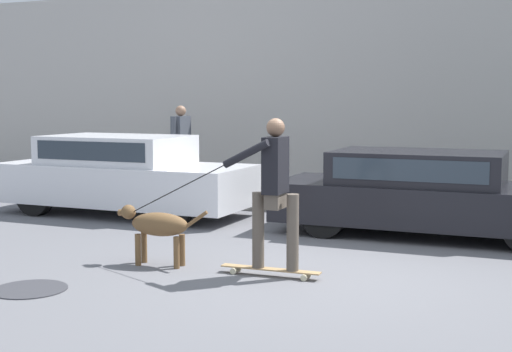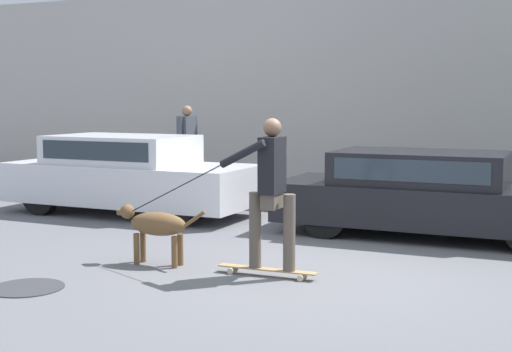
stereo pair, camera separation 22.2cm
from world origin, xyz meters
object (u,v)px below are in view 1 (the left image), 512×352
at_px(parked_car_1, 426,194).
at_px(skateboarder, 274,187).
at_px(parked_car_0, 124,176).
at_px(dog, 157,226).
at_px(fire_hydrant, 30,182).
at_px(pedestrian_with_bag, 181,144).

distance_m(parked_car_1, skateboarder, 3.26).
relative_size(parked_car_0, skateboarder, 1.83).
bearing_deg(dog, fire_hydrant, -40.72).
distance_m(dog, skateboarder, 1.54).
distance_m(dog, fire_hydrant, 6.43).
xyz_separation_m(dog, skateboarder, (1.44, 0.02, 0.52)).
bearing_deg(parked_car_1, parked_car_0, -179.43).
relative_size(parked_car_0, fire_hydrant, 6.77).
relative_size(parked_car_0, dog, 3.77).
relative_size(dog, skateboarder, 0.48).
height_order(parked_car_0, pedestrian_with_bag, pedestrian_with_bag).
distance_m(parked_car_0, pedestrian_with_bag, 2.17).
height_order(skateboarder, fire_hydrant, skateboarder).
xyz_separation_m(parked_car_0, pedestrian_with_bag, (-0.04, 2.13, 0.41)).
relative_size(skateboarder, pedestrian_with_bag, 1.41).
bearing_deg(fire_hydrant, skateboarder, -30.70).
bearing_deg(parked_car_1, pedestrian_with_bag, 157.72).
relative_size(parked_car_0, parked_car_1, 0.99).
bearing_deg(dog, parked_car_1, -133.87).
bearing_deg(parked_car_0, pedestrian_with_bag, 92.07).
distance_m(parked_car_0, fire_hydrant, 2.85).
bearing_deg(pedestrian_with_bag, skateboarder, -51.35).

